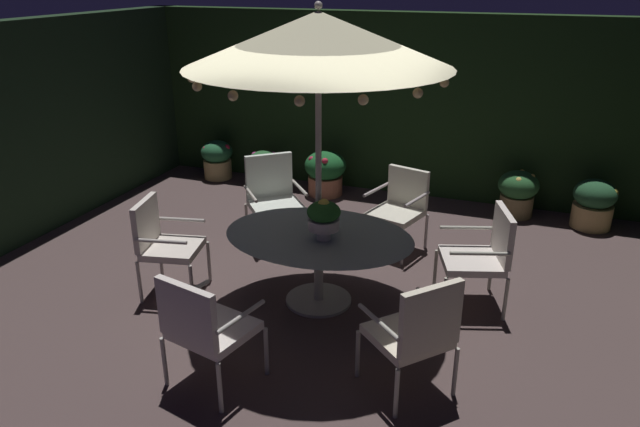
# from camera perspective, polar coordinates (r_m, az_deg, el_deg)

# --- Properties ---
(ground_plane) EXTENTS (7.99, 7.05, 0.02)m
(ground_plane) POSITION_cam_1_polar(r_m,az_deg,el_deg) (6.23, -0.68, -7.53)
(ground_plane) COLOR #4D3C3A
(hedge_backdrop_rear) EXTENTS (7.99, 0.30, 2.57)m
(hedge_backdrop_rear) POSITION_cam_1_polar(r_m,az_deg,el_deg) (8.82, 7.33, 10.31)
(hedge_backdrop_rear) COLOR #1C3517
(hedge_backdrop_rear) RESTS_ON ground_plane
(hedge_backdrop_left) EXTENTS (0.30, 7.05, 2.57)m
(hedge_backdrop_left) POSITION_cam_1_polar(r_m,az_deg,el_deg) (7.89, -27.93, 6.49)
(hedge_backdrop_left) COLOR #1B2F1B
(hedge_backdrop_left) RESTS_ON ground_plane
(patio_dining_table) EXTENTS (1.86, 1.40, 0.74)m
(patio_dining_table) POSITION_cam_1_polar(r_m,az_deg,el_deg) (5.77, -0.14, -3.18)
(patio_dining_table) COLOR #B6B2A8
(patio_dining_table) RESTS_ON ground_plane
(patio_umbrella) EXTENTS (2.34, 2.34, 2.85)m
(patio_umbrella) POSITION_cam_1_polar(r_m,az_deg,el_deg) (5.24, -0.16, 16.30)
(patio_umbrella) COLOR #B9AEA7
(patio_umbrella) RESTS_ON ground_plane
(centerpiece_planter) EXTENTS (0.32, 0.32, 0.40)m
(centerpiece_planter) POSITION_cam_1_polar(r_m,az_deg,el_deg) (5.52, 0.36, -0.26)
(centerpiece_planter) COLOR beige
(centerpiece_planter) RESTS_ON patio_dining_table
(patio_chair_north) EXTENTS (0.76, 0.78, 1.00)m
(patio_chair_north) POSITION_cam_1_polar(r_m,az_deg,el_deg) (5.94, 15.38, -3.53)
(patio_chair_north) COLOR #B6B6A3
(patio_chair_north) RESTS_ON ground_plane
(patio_chair_northeast) EXTENTS (0.71, 0.73, 0.95)m
(patio_chair_northeast) POSITION_cam_1_polar(r_m,az_deg,el_deg) (7.01, 7.69, 0.88)
(patio_chair_northeast) COLOR #B9ADAA
(patio_chair_northeast) RESTS_ON ground_plane
(patio_chair_east) EXTENTS (0.87, 0.86, 1.05)m
(patio_chair_east) POSITION_cam_1_polar(r_m,az_deg,el_deg) (7.17, -4.52, 1.87)
(patio_chair_east) COLOR #BAB1A3
(patio_chair_east) RESTS_ON ground_plane
(patio_chair_southeast) EXTENTS (0.68, 0.68, 0.99)m
(patio_chair_southeast) POSITION_cam_1_polar(r_m,az_deg,el_deg) (6.18, -14.85, -2.42)
(patio_chair_southeast) COLOR #B7AFA7
(patio_chair_southeast) RESTS_ON ground_plane
(patio_chair_south) EXTENTS (0.73, 0.71, 0.99)m
(patio_chair_south) POSITION_cam_1_polar(r_m,az_deg,el_deg) (4.71, -11.08, -10.40)
(patio_chair_south) COLOR #B4B0A6
(patio_chair_south) RESTS_ON ground_plane
(patio_chair_southwest) EXTENTS (0.81, 0.81, 1.03)m
(patio_chair_southwest) POSITION_cam_1_polar(r_m,az_deg,el_deg) (4.61, 9.22, -10.98)
(patio_chair_southwest) COLOR #B7B3A4
(patio_chair_southwest) RESTS_ON ground_plane
(potted_plant_right_far) EXTENTS (0.53, 0.53, 0.62)m
(potted_plant_right_far) POSITION_cam_1_polar(r_m,az_deg,el_deg) (8.40, 18.43, 2.00)
(potted_plant_right_far) COLOR olive
(potted_plant_right_far) RESTS_ON ground_plane
(potted_plant_back_right) EXTENTS (0.61, 0.61, 0.66)m
(potted_plant_back_right) POSITION_cam_1_polar(r_m,az_deg,el_deg) (8.74, 0.52, 4.05)
(potted_plant_back_right) COLOR #AB684A
(potted_plant_back_right) RESTS_ON ground_plane
(potted_plant_left_far) EXTENTS (0.53, 0.53, 0.64)m
(potted_plant_left_far) POSITION_cam_1_polar(r_m,az_deg,el_deg) (8.37, 24.77, 0.92)
(potted_plant_left_far) COLOR tan
(potted_plant_left_far) RESTS_ON ground_plane
(potted_plant_back_left) EXTENTS (0.50, 0.50, 0.61)m
(potted_plant_back_left) POSITION_cam_1_polar(r_m,az_deg,el_deg) (9.62, -9.83, 5.23)
(potted_plant_back_left) COLOR tan
(potted_plant_back_left) RESTS_ON ground_plane
(potted_plant_back_center) EXTENTS (0.49, 0.49, 0.58)m
(potted_plant_back_center) POSITION_cam_1_polar(r_m,az_deg,el_deg) (9.07, -5.42, 4.37)
(potted_plant_back_center) COLOR #B06E4B
(potted_plant_back_center) RESTS_ON ground_plane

